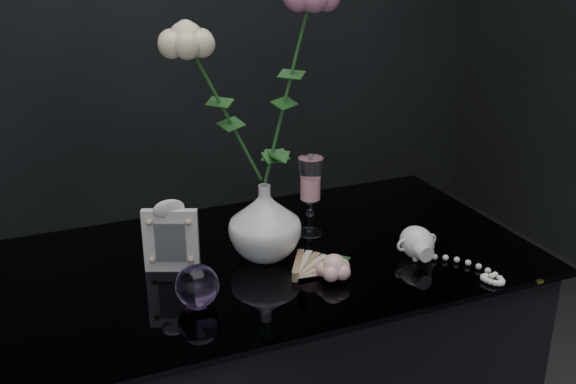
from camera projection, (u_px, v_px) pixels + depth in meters
name	position (u px, v px, depth m)	size (l,w,h in m)	color
vase	(265.00, 221.00, 1.32)	(0.14, 0.14, 0.15)	white
wine_glass	(310.00, 197.00, 1.42)	(0.05, 0.05, 0.17)	white
picture_frame	(171.00, 235.00, 1.27)	(0.11, 0.08, 0.15)	white
paperweight	(197.00, 286.00, 1.16)	(0.08, 0.08, 0.08)	#AA7BC8
paper_fan	(295.00, 275.00, 1.25)	(0.22, 0.17, 0.02)	beige
loose_rose	(334.00, 267.00, 1.25)	(0.11, 0.15, 0.05)	#FFB0A4
pearl_jar	(417.00, 241.00, 1.34)	(0.22, 0.23, 0.07)	white
roses	(256.00, 83.00, 1.22)	(0.31, 0.11, 0.44)	#FFD3AB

